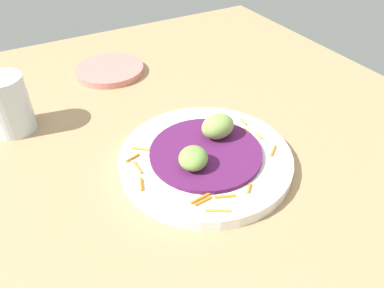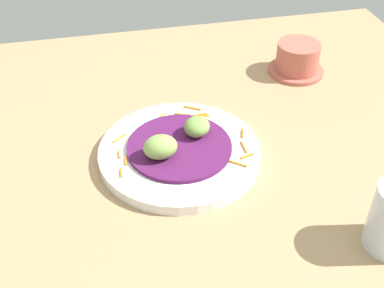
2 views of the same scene
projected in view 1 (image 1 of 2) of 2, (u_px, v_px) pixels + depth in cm
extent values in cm
cube|color=tan|center=(159.00, 158.00, 61.76)|extent=(110.00, 110.00, 2.00)
cylinder|color=white|center=(206.00, 159.00, 58.59)|extent=(27.21, 27.21, 1.90)
cylinder|color=#51194C|center=(206.00, 152.00, 57.77)|extent=(17.61, 17.61, 0.73)
cylinder|color=orange|center=(204.00, 200.00, 50.07)|extent=(0.61, 2.72, 0.40)
cylinder|color=orange|center=(225.00, 196.00, 50.66)|extent=(1.48, 2.80, 0.40)
cylinder|color=orange|center=(259.00, 136.00, 61.45)|extent=(1.85, 0.44, 0.40)
cylinder|color=orange|center=(142.00, 184.00, 52.48)|extent=(2.43, 1.19, 0.40)
cylinder|color=orange|center=(137.00, 167.00, 55.31)|extent=(3.03, 0.44, 0.40)
cylinder|color=orange|center=(202.00, 197.00, 50.51)|extent=(0.73, 3.40, 0.40)
cylinder|color=orange|center=(244.00, 122.00, 64.60)|extent=(1.88, 0.48, 0.40)
cylinder|color=orange|center=(248.00, 131.00, 62.38)|extent=(2.04, 0.59, 0.40)
cylinder|color=orange|center=(133.00, 158.00, 57.03)|extent=(1.03, 2.46, 0.40)
cylinder|color=orange|center=(249.00, 188.00, 51.84)|extent=(1.59, 1.63, 0.40)
cylinder|color=orange|center=(273.00, 151.00, 58.36)|extent=(1.97, 2.39, 0.40)
cylinder|color=orange|center=(142.00, 149.00, 58.77)|extent=(2.47, 2.94, 0.40)
cylinder|color=orange|center=(218.00, 210.00, 48.67)|extent=(2.09, 3.08, 0.40)
ellipsoid|color=#759E47|center=(193.00, 158.00, 53.67)|extent=(6.32, 6.30, 3.21)
ellipsoid|color=#84A851|center=(218.00, 126.00, 59.18)|extent=(4.20, 5.52, 4.00)
cylinder|color=tan|center=(110.00, 70.00, 82.79)|extent=(15.02, 15.02, 1.44)
cylinder|color=silver|center=(8.00, 105.00, 63.35)|extent=(7.32, 7.32, 10.25)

